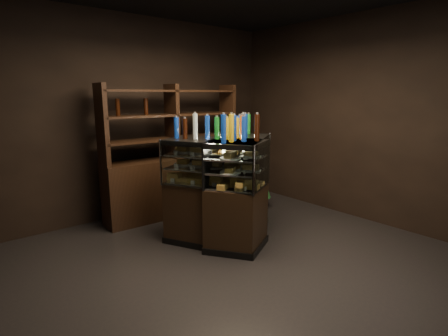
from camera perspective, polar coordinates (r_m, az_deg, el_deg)
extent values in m
plane|color=black|center=(3.91, 3.21, -16.40)|extent=(5.00, 5.00, 0.00)
cube|color=black|center=(5.54, -14.70, 7.92)|extent=(5.00, 0.02, 3.00)
cube|color=black|center=(5.48, 23.06, 7.32)|extent=(0.02, 5.00, 3.00)
cube|color=black|center=(4.56, 2.41, -6.81)|extent=(1.31, 1.16, 0.77)
cube|color=black|center=(4.69, 2.38, -10.82)|extent=(1.35, 1.20, 0.08)
cube|color=black|center=(4.36, 2.52, 4.50)|extent=(1.31, 1.16, 0.06)
cube|color=silver|center=(4.45, 2.46, -1.97)|extent=(1.24, 1.10, 0.02)
cube|color=silver|center=(4.41, 2.48, 0.32)|extent=(1.24, 1.10, 0.02)
cube|color=silver|center=(4.38, 2.50, 2.42)|extent=(1.24, 1.10, 0.02)
cube|color=white|center=(4.34, 6.43, 1.15)|extent=(0.98, 0.68, 0.55)
cylinder|color=silver|center=(4.92, 7.39, 2.41)|extent=(0.03, 0.03, 0.57)
cylinder|color=silver|center=(3.77, 4.88, -0.47)|extent=(0.03, 0.03, 0.57)
cube|color=black|center=(4.43, -1.38, -7.41)|extent=(1.06, 1.32, 0.77)
cube|color=black|center=(4.55, -1.36, -11.53)|extent=(1.09, 1.36, 0.08)
cube|color=black|center=(4.21, -1.44, 4.25)|extent=(1.06, 1.32, 0.06)
cube|color=silver|center=(4.31, -1.41, -2.43)|extent=(1.00, 1.26, 0.02)
cube|color=silver|center=(4.27, -1.42, -0.07)|extent=(1.00, 1.26, 0.02)
cube|color=silver|center=(4.24, -1.43, 2.10)|extent=(1.00, 1.26, 0.02)
cube|color=white|center=(3.98, -3.26, 0.23)|extent=(0.54, 1.06, 0.55)
cylinder|color=silver|center=(3.77, 4.88, -0.47)|extent=(0.03, 0.03, 0.57)
cylinder|color=silver|center=(4.28, -10.30, 0.89)|extent=(0.03, 0.03, 0.57)
cube|color=gold|center=(3.97, 1.28, -3.14)|extent=(0.20, 0.18, 0.06)
cube|color=gold|center=(4.10, 1.76, -2.64)|extent=(0.20, 0.18, 0.06)
cube|color=gold|center=(4.24, 2.21, -2.17)|extent=(0.20, 0.18, 0.06)
cube|color=gold|center=(4.37, 2.63, -1.73)|extent=(0.20, 0.18, 0.06)
cube|color=gold|center=(4.50, 3.03, -1.31)|extent=(0.20, 0.18, 0.06)
cube|color=gold|center=(4.64, 3.40, -0.92)|extent=(0.20, 0.18, 0.06)
cube|color=gold|center=(4.78, 3.76, -0.55)|extent=(0.20, 0.18, 0.06)
cube|color=gold|center=(4.91, 4.09, -0.20)|extent=(0.20, 0.18, 0.06)
cylinder|color=white|center=(3.98, 1.05, -0.70)|extent=(0.24, 0.24, 0.01)
cube|color=gold|center=(3.97, 1.05, -0.21)|extent=(0.19, 0.17, 0.05)
cylinder|color=white|center=(4.19, 1.80, -0.04)|extent=(0.24, 0.24, 0.01)
cube|color=gold|center=(4.19, 1.80, 0.42)|extent=(0.19, 0.17, 0.05)
cylinder|color=white|center=(4.41, 2.48, 0.55)|extent=(0.24, 0.24, 0.01)
cube|color=gold|center=(4.40, 2.49, 0.99)|extent=(0.19, 0.17, 0.05)
cylinder|color=white|center=(4.62, 3.10, 1.08)|extent=(0.24, 0.24, 0.01)
cube|color=gold|center=(4.62, 3.11, 1.50)|extent=(0.19, 0.17, 0.05)
cylinder|color=white|center=(4.84, 3.66, 1.57)|extent=(0.24, 0.24, 0.01)
cube|color=gold|center=(4.83, 3.67, 1.97)|extent=(0.19, 0.17, 0.05)
cylinder|color=white|center=(3.95, 1.05, 1.62)|extent=(0.24, 0.24, 0.02)
cube|color=gold|center=(3.94, 1.06, 2.12)|extent=(0.19, 0.17, 0.05)
cylinder|color=white|center=(4.16, 1.82, 2.16)|extent=(0.24, 0.24, 0.02)
cube|color=gold|center=(4.16, 1.82, 2.63)|extent=(0.19, 0.17, 0.05)
cylinder|color=white|center=(4.38, 2.50, 2.65)|extent=(0.24, 0.24, 0.02)
cube|color=gold|center=(4.37, 2.51, 3.09)|extent=(0.19, 0.17, 0.05)
cylinder|color=white|center=(4.60, 3.12, 3.09)|extent=(0.24, 0.24, 0.02)
cube|color=gold|center=(4.59, 3.13, 3.51)|extent=(0.19, 0.17, 0.05)
cylinder|color=white|center=(4.81, 3.69, 3.49)|extent=(0.24, 0.24, 0.02)
cube|color=gold|center=(4.81, 3.70, 3.89)|extent=(0.19, 0.17, 0.05)
cube|color=gold|center=(4.50, -7.32, -1.40)|extent=(0.16, 0.20, 0.06)
cube|color=gold|center=(4.43, -5.74, -1.58)|extent=(0.16, 0.20, 0.06)
cube|color=gold|center=(4.37, -4.11, -1.76)|extent=(0.16, 0.20, 0.06)
cube|color=gold|center=(4.31, -2.43, -1.94)|extent=(0.16, 0.20, 0.06)
cube|color=gold|center=(4.25, -0.70, -2.12)|extent=(0.16, 0.20, 0.06)
cube|color=gold|center=(4.19, 1.07, -2.31)|extent=(0.16, 0.20, 0.06)
cube|color=gold|center=(4.14, 2.89, -2.50)|extent=(0.16, 0.20, 0.06)
cube|color=gold|center=(4.10, 4.75, -2.69)|extent=(0.16, 0.20, 0.06)
cylinder|color=white|center=(4.47, -6.66, 0.63)|extent=(0.24, 0.24, 0.01)
cube|color=gold|center=(4.46, -6.67, 1.07)|extent=(0.15, 0.19, 0.05)
cylinder|color=white|center=(4.36, -4.10, 0.40)|extent=(0.24, 0.24, 0.01)
cube|color=gold|center=(4.36, -4.11, 0.85)|extent=(0.15, 0.19, 0.05)
cylinder|color=white|center=(4.27, -1.42, 0.16)|extent=(0.24, 0.24, 0.01)
cube|color=gold|center=(4.26, -1.42, 0.62)|extent=(0.15, 0.19, 0.05)
cylinder|color=white|center=(4.18, 1.38, -0.09)|extent=(0.24, 0.24, 0.01)
cube|color=gold|center=(4.17, 1.38, 0.38)|extent=(0.15, 0.19, 0.05)
cylinder|color=white|center=(4.10, 4.29, -0.35)|extent=(0.24, 0.24, 0.01)
cube|color=gold|center=(4.09, 4.30, 0.12)|extent=(0.15, 0.19, 0.05)
cylinder|color=white|center=(4.44, -6.72, 2.71)|extent=(0.24, 0.24, 0.02)
cube|color=gold|center=(4.43, -6.73, 3.15)|extent=(0.15, 0.19, 0.05)
cylinder|color=white|center=(4.33, -4.14, 2.53)|extent=(0.24, 0.24, 0.02)
cube|color=gold|center=(4.33, -4.14, 2.98)|extent=(0.15, 0.19, 0.05)
cylinder|color=white|center=(4.24, -1.43, 2.33)|extent=(0.24, 0.24, 0.02)
cube|color=gold|center=(4.23, -1.43, 2.79)|extent=(0.15, 0.19, 0.05)
cylinder|color=white|center=(4.15, 1.39, 2.13)|extent=(0.24, 0.24, 0.02)
cube|color=gold|center=(4.14, 1.40, 2.60)|extent=(0.15, 0.19, 0.05)
cylinder|color=white|center=(4.07, 4.33, 1.91)|extent=(0.24, 0.24, 0.02)
cube|color=gold|center=(4.06, 4.34, 2.38)|extent=(0.15, 0.19, 0.05)
cylinder|color=#147223|center=(3.86, 0.90, 6.07)|extent=(0.06, 0.06, 0.28)
cylinder|color=silver|center=(3.85, 0.91, 8.29)|extent=(0.03, 0.03, 0.02)
cylinder|color=#B20C0A|center=(3.98, 1.35, 6.25)|extent=(0.06, 0.06, 0.28)
cylinder|color=silver|center=(3.97, 1.36, 8.41)|extent=(0.03, 0.03, 0.02)
cylinder|color=yellow|center=(4.10, 1.77, 6.42)|extent=(0.06, 0.06, 0.28)
cylinder|color=silver|center=(4.09, 1.78, 8.51)|extent=(0.03, 0.03, 0.02)
cylinder|color=black|center=(4.22, 2.16, 6.58)|extent=(0.06, 0.06, 0.28)
cylinder|color=silver|center=(4.21, 2.18, 8.61)|extent=(0.03, 0.03, 0.02)
cylinder|color=#0F38B2|center=(4.34, 2.54, 6.72)|extent=(0.06, 0.06, 0.28)
cylinder|color=silver|center=(4.33, 2.56, 8.70)|extent=(0.03, 0.03, 0.02)
cylinder|color=silver|center=(4.46, 2.90, 6.87)|extent=(0.06, 0.06, 0.28)
cylinder|color=silver|center=(4.45, 2.92, 8.79)|extent=(0.03, 0.03, 0.02)
cylinder|color=#D8590A|center=(4.58, 3.23, 7.00)|extent=(0.06, 0.06, 0.28)
cylinder|color=silver|center=(4.57, 3.25, 8.87)|extent=(0.03, 0.03, 0.02)
cylinder|color=#147223|center=(4.70, 3.55, 7.12)|extent=(0.06, 0.06, 0.28)
cylinder|color=silver|center=(4.69, 3.58, 8.95)|extent=(0.03, 0.03, 0.02)
cylinder|color=#B20C0A|center=(4.82, 3.86, 7.24)|extent=(0.06, 0.06, 0.28)
cylinder|color=silver|center=(4.81, 3.88, 9.02)|extent=(0.03, 0.03, 0.02)
cylinder|color=#147223|center=(4.42, -7.35, 6.74)|extent=(0.06, 0.06, 0.28)
cylinder|color=silver|center=(4.41, -7.40, 8.68)|extent=(0.03, 0.03, 0.02)
cylinder|color=#B20C0A|center=(4.36, -5.93, 6.70)|extent=(0.06, 0.06, 0.28)
cylinder|color=silver|center=(4.35, -5.98, 8.67)|extent=(0.03, 0.03, 0.02)
cylinder|color=yellow|center=(4.30, -4.48, 6.66)|extent=(0.06, 0.06, 0.28)
cylinder|color=silver|center=(4.29, -4.51, 8.65)|extent=(0.03, 0.03, 0.02)
cylinder|color=black|center=(4.25, -2.99, 6.60)|extent=(0.06, 0.06, 0.28)
cylinder|color=silver|center=(4.24, -3.01, 8.63)|extent=(0.03, 0.03, 0.02)
cylinder|color=#0F38B2|center=(4.19, -1.45, 6.55)|extent=(0.06, 0.06, 0.28)
cylinder|color=silver|center=(4.18, -1.46, 8.59)|extent=(0.03, 0.03, 0.02)
cylinder|color=silver|center=(4.14, 0.12, 6.49)|extent=(0.06, 0.06, 0.28)
cylinder|color=silver|center=(4.13, 0.12, 8.56)|extent=(0.03, 0.03, 0.02)
cylinder|color=#D8590A|center=(4.10, 1.72, 6.42)|extent=(0.06, 0.06, 0.28)
cylinder|color=silver|center=(4.08, 1.74, 8.51)|extent=(0.03, 0.03, 0.02)
cylinder|color=#147223|center=(4.05, 3.37, 6.34)|extent=(0.06, 0.06, 0.28)
cylinder|color=silver|center=(4.04, 3.39, 8.46)|extent=(0.03, 0.03, 0.02)
cylinder|color=#B20C0A|center=(4.01, 5.04, 6.26)|extent=(0.06, 0.06, 0.28)
cylinder|color=silver|center=(4.00, 5.08, 8.39)|extent=(0.03, 0.03, 0.02)
cylinder|color=black|center=(5.91, 5.97, -5.51)|extent=(0.23, 0.23, 0.17)
cone|color=#17531E|center=(5.82, 6.04, -2.50)|extent=(0.34, 0.34, 0.47)
cone|color=#17531E|center=(5.79, 6.07, -1.01)|extent=(0.26, 0.26, 0.33)
cube|color=black|center=(5.52, -8.17, -2.90)|extent=(2.18, 0.53, 0.90)
cube|color=black|center=(4.93, -19.31, 6.60)|extent=(0.08, 0.38, 1.10)
cube|color=black|center=(5.35, -8.49, 7.51)|extent=(0.08, 0.38, 1.10)
cube|color=black|center=(5.92, 0.55, 8.06)|extent=(0.08, 0.38, 1.10)
cube|color=black|center=(5.37, -8.40, 4.85)|extent=(2.13, 0.48, 0.03)
cube|color=black|center=(5.34, -8.52, 8.58)|extent=(2.13, 0.48, 0.03)
cube|color=black|center=(5.33, -8.64, 12.33)|extent=(2.13, 0.48, 0.03)
cylinder|color=#147223|center=(5.02, -16.72, 5.41)|extent=(0.06, 0.06, 0.22)
cylinder|color=#B20C0A|center=(5.18, -12.45, 5.82)|extent=(0.06, 0.06, 0.22)
cylinder|color=yellow|center=(5.36, -8.45, 6.18)|extent=(0.06, 0.06, 0.22)
cylinder|color=black|center=(5.57, -4.72, 6.48)|extent=(0.06, 0.06, 0.22)
cylinder|color=#0F38B2|center=(5.79, -1.26, 6.73)|extent=(0.06, 0.06, 0.22)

